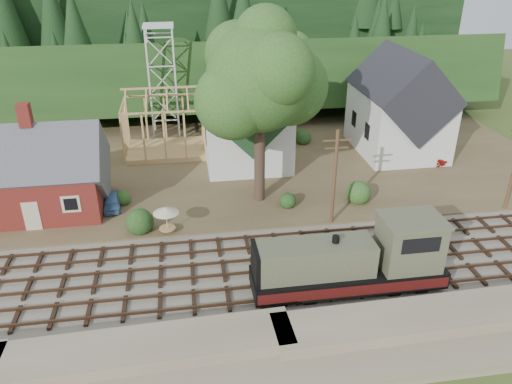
{
  "coord_description": "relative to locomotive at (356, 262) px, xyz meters",
  "views": [
    {
      "loc": [
        -4.12,
        -27.82,
        20.23
      ],
      "look_at": [
        1.08,
        6.0,
        3.0
      ],
      "focal_mm": 35.0,
      "sensor_mm": 36.0,
      "label": 1
    }
  ],
  "objects": [
    {
      "name": "patio_set",
      "position": [
        -11.94,
        8.5,
        -0.0
      ],
      "size": [
        1.95,
        1.95,
        2.17
      ],
      "color": "silver",
      "rests_on": "village_flat"
    },
    {
      "name": "locomotive",
      "position": [
        0.0,
        0.0,
        0.0
      ],
      "size": [
        12.16,
        3.04,
        4.86
      ],
      "color": "black",
      "rests_on": "railroad_bed"
    },
    {
      "name": "railroad_bed",
      "position": [
        -6.12,
        3.0,
        -2.07
      ],
      "size": [
        64.0,
        11.0,
        0.16
      ],
      "primitive_type": "cube",
      "color": "#726B5B",
      "rests_on": "ground"
    },
    {
      "name": "ridge",
      "position": [
        -6.12,
        61.0,
        -2.15
      ],
      "size": [
        80.0,
        20.0,
        12.0
      ],
      "primitive_type": "cube",
      "color": "black",
      "rests_on": "ground"
    },
    {
      "name": "ground",
      "position": [
        -6.12,
        3.0,
        -2.15
      ],
      "size": [
        140.0,
        140.0,
        0.0
      ],
      "primitive_type": "plane",
      "color": "#384C1E",
      "rests_on": "ground"
    },
    {
      "name": "embankment",
      "position": [
        -6.12,
        -5.5,
        -2.15
      ],
      "size": [
        64.0,
        5.0,
        1.6
      ],
      "primitive_type": "cube",
      "color": "#7F7259",
      "rests_on": "ground"
    },
    {
      "name": "car_blue",
      "position": [
        -16.51,
        13.28,
        -1.26
      ],
      "size": [
        1.6,
        3.52,
        1.17
      ],
      "primitive_type": "imported",
      "rotation": [
        0.0,
        0.0,
        0.06
      ],
      "color": "#5886BC",
      "rests_on": "village_flat"
    },
    {
      "name": "car_red",
      "position": [
        13.65,
        18.53,
        -1.21
      ],
      "size": [
        5.02,
        4.13,
        1.27
      ],
      "primitive_type": "imported",
      "rotation": [
        0.0,
        0.0,
        1.04
      ],
      "color": "red",
      "rests_on": "village_flat"
    },
    {
      "name": "timber_frame",
      "position": [
        -12.12,
        25.0,
        1.12
      ],
      "size": [
        8.2,
        6.2,
        6.99
      ],
      "color": "tan",
      "rests_on": "village_flat"
    },
    {
      "name": "farmhouse",
      "position": [
        11.88,
        22.0,
        2.72
      ],
      "size": [
        8.4,
        10.8,
        10.6
      ],
      "color": "silver",
      "rests_on": "village_flat"
    },
    {
      "name": "big_tree",
      "position": [
        -3.95,
        13.08,
        8.07
      ],
      "size": [
        10.9,
        8.4,
        14.7
      ],
      "color": "#38281E",
      "rests_on": "village_flat"
    },
    {
      "name": "telegraph_pole_near",
      "position": [
        0.88,
        8.2,
        2.1
      ],
      "size": [
        2.2,
        0.28,
        8.0
      ],
      "color": "#4C331E",
      "rests_on": "ground"
    },
    {
      "name": "church",
      "position": [
        -4.12,
        22.68,
        3.03
      ],
      "size": [
        8.4,
        15.17,
        13.0
      ],
      "color": "silver",
      "rests_on": "village_flat"
    },
    {
      "name": "hillside",
      "position": [
        -6.12,
        45.0,
        -2.15
      ],
      "size": [
        70.0,
        28.96,
        12.74
      ],
      "primitive_type": "cube",
      "rotation": [
        -0.17,
        0.0,
        0.0
      ],
      "color": "#1E3F19",
      "rests_on": "ground"
    },
    {
      "name": "depot",
      "position": [
        -22.12,
        14.0,
        1.07
      ],
      "size": [
        10.8,
        7.41,
        9.0
      ],
      "color": "#5F2215",
      "rests_on": "village_flat"
    },
    {
      "name": "lattice_tower",
      "position": [
        -12.12,
        31.0,
        7.89
      ],
      "size": [
        3.2,
        3.2,
        12.12
      ],
      "color": "silver",
      "rests_on": "village_flat"
    },
    {
      "name": "village_flat",
      "position": [
        -6.12,
        21.0,
        -2.0
      ],
      "size": [
        64.0,
        26.0,
        0.3
      ],
      "primitive_type": "cube",
      "color": "brown",
      "rests_on": "ground"
    }
  ]
}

